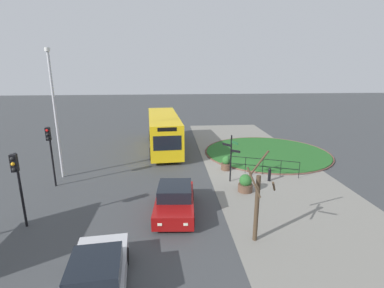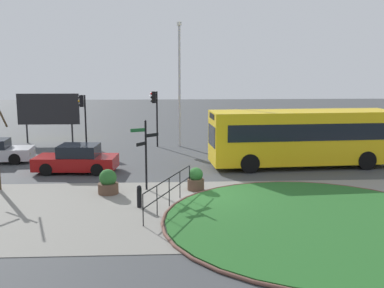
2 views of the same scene
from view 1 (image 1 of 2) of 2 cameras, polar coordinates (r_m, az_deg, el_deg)
name	(u,v)px [view 1 (image 1 of 2)]	position (r m, az deg, el deg)	size (l,w,h in m)	color
ground	(237,169)	(21.29, 9.02, -4.87)	(120.00, 120.00, 0.00)	#3D3F42
sidewalk_paving	(262,168)	(21.80, 13.82, -4.63)	(32.00, 8.26, 0.02)	gray
grass_island	(267,152)	(25.62, 14.69, -1.62)	(10.43, 10.43, 0.10)	#235B23
grass_kerb_ring	(267,152)	(25.62, 14.69, -1.61)	(10.74, 10.74, 0.11)	brown
signpost_directional	(231,155)	(18.28, 7.85, -2.21)	(1.18, 0.97, 3.11)	black
bollard_foreground	(269,175)	(19.31, 15.23, -5.91)	(0.19, 0.19, 0.89)	black
railing_grass_edge	(263,165)	(20.21, 13.99, -4.03)	(1.81, 4.42, 1.15)	black
bus_yellow	(164,131)	(25.88, -5.69, 2.63)	(10.08, 3.23, 3.06)	yellow
car_near_lane	(175,200)	(14.80, -3.45, -11.16)	(4.26, 2.17, 1.43)	maroon
car_far_lane	(97,277)	(10.67, -18.49, -23.89)	(4.29, 2.20, 1.33)	#B7B7BC
traffic_light_near	(50,144)	(19.06, -26.56, 0.04)	(0.49, 0.30, 3.79)	black
traffic_light_far	(17,175)	(14.79, -31.61, -5.23)	(0.49, 0.29, 3.58)	black
lamppost_tall	(55,111)	(20.31, -25.70, 5.89)	(0.32, 0.32, 8.36)	#B7B7BC
planter_near_signpost	(226,164)	(20.77, 6.87, -3.93)	(0.74, 0.74, 1.02)	brown
planter_kerbside	(245,184)	(17.42, 10.64, -7.84)	(0.87, 0.87, 1.08)	brown
street_tree_bare	(258,202)	(12.36, 13.04, -11.27)	(1.34, 1.40, 3.95)	#423323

